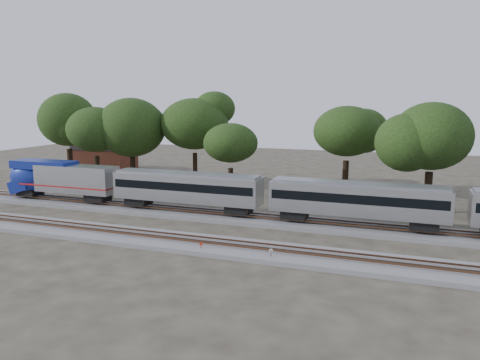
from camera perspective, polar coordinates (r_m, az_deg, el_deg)
The scene contains 15 objects.
ground at distance 45.30m, azimuth -4.21°, elevation -6.48°, with size 160.00×160.00×0.00m, color #383328.
track_far at distance 50.58m, azimuth -1.41°, elevation -4.49°, with size 160.00×5.00×0.73m.
track_near at distance 41.78m, azimuth -6.48°, elevation -7.62°, with size 160.00×5.00×0.73m.
train at distance 46.80m, azimuth 14.26°, elevation -2.25°, with size 88.69×3.06×4.50m.
switch_stand_red at distance 39.51m, azimuth -4.78°, elevation -8.04°, with size 0.29×0.05×0.91m.
switch_stand_white at distance 37.50m, azimuth 3.79°, elevation -8.89°, with size 0.32×0.12×1.02m.
switch_lever at distance 38.15m, azimuth 1.23°, elevation -9.34°, with size 0.50×0.30×0.30m, color #512D19.
brick_building at distance 88.94m, azimuth -16.10°, elevation 2.71°, with size 10.44×7.77×4.76m.
tree_0 at distance 76.58m, azimuth -20.27°, elevation 6.91°, with size 9.86×9.86×13.90m.
tree_1 at distance 71.95m, azimuth -17.24°, elevation 5.89°, with size 8.53×8.53×12.03m.
tree_2 at distance 70.93m, azimuth -13.10°, elevation 6.24°, with size 8.81×8.81×12.42m.
tree_3 at distance 68.84m, azimuth -5.58°, elevation 6.80°, with size 9.36×9.36×13.20m.
tree_4 at distance 60.83m, azimuth -1.16°, elevation 4.53°, with size 7.27×7.27×10.25m.
tree_5 at distance 63.85m, azimuth 12.92°, elevation 5.81°, with size 8.71×8.71×12.28m.
tree_6 at distance 55.93m, azimuth 22.32°, elevation 4.95°, with size 8.84×8.84×12.46m.
Camera 1 is at (17.98, -39.63, 12.57)m, focal length 35.00 mm.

